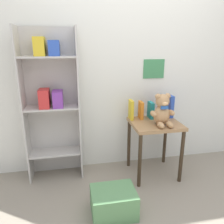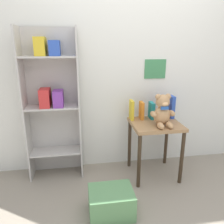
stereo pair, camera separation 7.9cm
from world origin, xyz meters
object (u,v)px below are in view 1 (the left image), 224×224
at_px(book_standing_teal, 151,110).
at_px(bookshelf_side, 52,99).
at_px(teddy_bear, 162,111).
at_px(book_standing_orange, 141,110).
at_px(book_standing_red, 161,108).
at_px(display_table, 155,131).
at_px(book_standing_yellow, 131,110).
at_px(book_standing_blue, 170,106).
at_px(storage_bin, 114,202).

bearing_deg(book_standing_teal, bookshelf_side, 178.65).
distance_m(bookshelf_side, book_standing_teal, 1.13).
height_order(teddy_bear, book_standing_teal, teddy_bear).
bearing_deg(book_standing_orange, teddy_bear, -55.89).
xyz_separation_m(teddy_bear, book_standing_red, (0.08, 0.23, -0.04)).
bearing_deg(display_table, book_standing_yellow, 145.70).
height_order(book_standing_blue, storage_bin, book_standing_blue).
bearing_deg(book_standing_blue, storage_bin, -139.63).
distance_m(book_standing_yellow, storage_bin, 1.02).
height_order(book_standing_teal, book_standing_red, book_standing_red).
bearing_deg(book_standing_teal, book_standing_orange, 178.64).
bearing_deg(storage_bin, book_standing_yellow, 64.21).
xyz_separation_m(book_standing_orange, book_standing_blue, (0.36, -0.00, 0.03)).
bearing_deg(book_standing_teal, storage_bin, -127.61).
bearing_deg(storage_bin, book_standing_blue, 41.13).
bearing_deg(storage_bin, bookshelf_side, 124.36).
xyz_separation_m(book_standing_teal, book_standing_blue, (0.24, 0.00, 0.03)).
height_order(display_table, book_standing_teal, book_standing_teal).
height_order(display_table, book_standing_blue, book_standing_blue).
bearing_deg(book_standing_blue, book_standing_orange, 178.93).
xyz_separation_m(display_table, book_standing_red, (0.12, 0.15, 0.23)).
relative_size(book_standing_blue, storage_bin, 0.67).
height_order(book_standing_orange, storage_bin, book_standing_orange).
bearing_deg(book_standing_blue, book_standing_teal, -179.66).
xyz_separation_m(bookshelf_side, teddy_bear, (1.15, -0.30, -0.11)).
bearing_deg(display_table, bookshelf_side, 169.11).
height_order(bookshelf_side, book_standing_red, bookshelf_side).
distance_m(teddy_bear, book_standing_red, 0.25).
bearing_deg(book_standing_yellow, book_standing_red, -0.95).
bearing_deg(teddy_bear, book_standing_teal, 98.37).
bearing_deg(book_standing_teal, display_table, -88.24).
bearing_deg(display_table, teddy_bear, -67.92).
xyz_separation_m(bookshelf_side, book_standing_yellow, (0.88, -0.05, -0.16)).
bearing_deg(display_table, storage_bin, -136.29).
bearing_deg(book_standing_red, book_standing_yellow, 177.58).
xyz_separation_m(display_table, book_standing_yellow, (-0.24, 0.16, 0.22)).
distance_m(display_table, book_standing_teal, 0.26).
relative_size(teddy_bear, book_standing_teal, 1.78).
bearing_deg(teddy_bear, book_standing_orange, 121.85).
bearing_deg(book_standing_orange, display_table, -51.28).
height_order(display_table, teddy_bear, teddy_bear).
bearing_deg(book_standing_yellow, book_standing_blue, 1.31).
bearing_deg(teddy_bear, bookshelf_side, 165.29).
bearing_deg(teddy_bear, book_standing_yellow, 137.55).
relative_size(teddy_bear, book_standing_orange, 1.70).
distance_m(bookshelf_side, book_standing_blue, 1.36).
distance_m(display_table, book_standing_orange, 0.29).
relative_size(book_standing_orange, book_standing_blue, 0.77).
height_order(display_table, book_standing_red, book_standing_red).
relative_size(bookshelf_side, storage_bin, 4.20).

